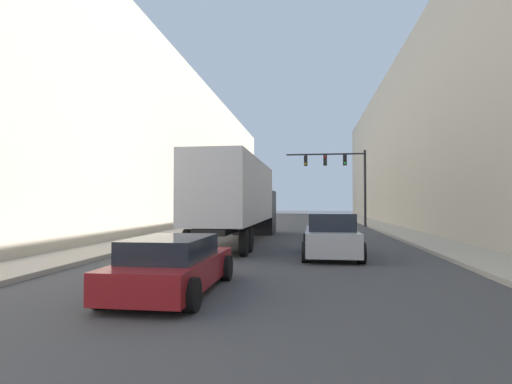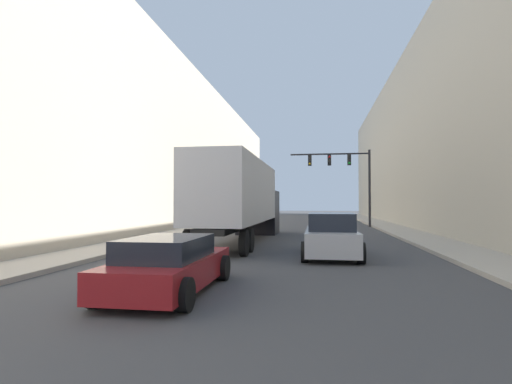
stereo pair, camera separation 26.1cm
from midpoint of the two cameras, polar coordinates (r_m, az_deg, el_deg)
name	(u,v)px [view 1 (the left image)]	position (r m, az deg, el deg)	size (l,w,h in m)	color
sidewalk_right	(397,231)	(28.67, 19.31, -5.30)	(2.36, 80.00, 0.15)	#B2A899
sidewalk_left	(193,229)	(29.38, -9.27, -5.27)	(2.36, 80.00, 0.15)	#B2A899
building_right	(462,128)	(30.14, 27.08, 8.13)	(6.00, 80.00, 13.94)	#BCB29E
building_left	(139,141)	(31.13, -16.65, 6.96)	(6.00, 80.00, 13.12)	beige
semi_truck	(241,198)	(20.47, -2.55, -0.90)	(2.46, 13.58, 3.97)	silver
sedan_car	(173,265)	(9.26, -12.53, -10.19)	(1.99, 4.34, 1.24)	maroon
suv_car	(331,236)	(15.22, 10.13, -6.16)	(2.08, 4.71, 1.62)	#B7B7BC
traffic_signal_gantry	(343,172)	(34.10, 12.13, 2.82)	(6.60, 0.35, 6.38)	black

